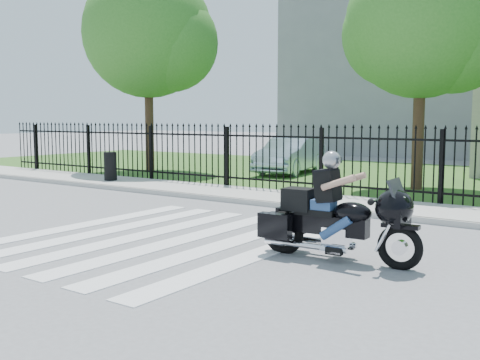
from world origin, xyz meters
The scene contains 12 objects.
ground centered at (0.00, 0.00, 0.00)m, with size 120.00×120.00×0.00m, color slate.
crosswalk centered at (0.00, 0.00, 0.01)m, with size 5.00×5.50×0.01m, color silver, non-canonical shape.
sidewalk centered at (0.00, 5.00, 0.06)m, with size 40.00×2.00×0.12m, color #ADAAA3.
curb centered at (0.00, 4.00, 0.06)m, with size 40.00×0.12×0.12m, color #ADAAA3.
grass_strip centered at (0.00, 12.00, 0.01)m, with size 40.00×12.00×0.02m, color #2F5B1F.
iron_fence centered at (0.00, 6.00, 0.90)m, with size 26.00×0.04×1.80m.
tree_left centered at (-8.50, 8.50, 5.17)m, with size 4.80×4.80×7.58m.
tree_mid centered at (1.50, 9.00, 4.67)m, with size 4.20×4.20×6.78m.
building_tall centered at (-3.00, 26.00, 6.00)m, with size 15.00×10.00×12.00m, color gray.
motorcycle_rider centered at (3.06, 0.41, 0.66)m, with size 2.44×0.78×1.61m.
parked_car centered at (-3.80, 10.97, 0.69)m, with size 1.41×4.05×1.34m, color silver.
litter_bin centered at (-6.70, 4.92, 0.56)m, with size 0.39×0.39×0.87m, color black.
Camera 1 is at (6.55, -6.88, 2.05)m, focal length 42.00 mm.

